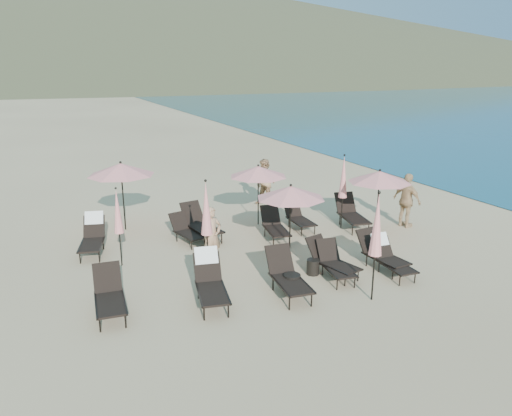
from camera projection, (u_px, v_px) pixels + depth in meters
name	position (u px, v px, depth m)	size (l,w,h in m)	color
ground	(325.00, 279.00, 13.40)	(800.00, 800.00, 0.00)	#D6BA8C
volcanic_headland	(154.00, 25.00, 297.92)	(690.00, 690.00, 55.00)	brown
lounger_0	(109.00, 295.00, 11.45)	(0.82, 1.77, 0.99)	black
lounger_1	(210.00, 280.00, 12.04)	(1.02, 1.92, 1.14)	black
lounger_2	(288.00, 275.00, 12.44)	(0.89, 1.87, 1.04)	black
lounger_3	(335.00, 263.00, 13.36)	(0.85, 1.64, 0.90)	black
lounger_4	(331.00, 259.00, 13.56)	(0.97, 1.72, 0.93)	black
lounger_5	(380.00, 253.00, 14.02)	(0.76, 1.72, 0.96)	black
lounger_6	(93.00, 236.00, 15.16)	(1.06, 1.86, 1.10)	black
lounger_7	(186.00, 230.00, 16.00)	(0.89, 1.59, 0.86)	black
lounger_8	(201.00, 223.00, 16.39)	(0.99, 1.94, 1.07)	black
lounger_9	(275.00, 225.00, 16.33)	(0.94, 1.76, 0.96)	black
lounger_10	(298.00, 217.00, 17.29)	(0.69, 1.61, 0.91)	black
lounger_11	(351.00, 213.00, 17.49)	(1.10, 1.96, 1.07)	black
lounger_12	(390.00, 257.00, 13.64)	(0.69, 1.61, 0.98)	black
umbrella_open_0	(291.00, 192.00, 14.53)	(2.04, 2.04, 2.20)	black
umbrella_open_1	(380.00, 177.00, 16.35)	(2.08, 2.08, 2.24)	black
umbrella_open_2	(121.00, 169.00, 16.71)	(2.24, 2.24, 2.41)	black
umbrella_open_3	(258.00, 171.00, 17.32)	(2.04, 2.04, 2.19)	black
umbrella_closed_0	(377.00, 226.00, 11.69)	(0.32, 0.32, 2.75)	black
umbrella_closed_1	(343.00, 177.00, 16.93)	(0.31, 0.31, 2.63)	black
umbrella_closed_2	(118.00, 212.00, 13.82)	(0.27, 0.27, 2.31)	black
umbrella_closed_3	(206.00, 209.00, 13.23)	(0.31, 0.31, 2.66)	black
side_table_0	(292.00, 283.00, 12.61)	(0.44, 0.44, 0.46)	black
side_table_1	(313.00, 267.00, 13.63)	(0.35, 0.35, 0.43)	black
beachgoer_a	(212.00, 236.00, 14.11)	(0.63, 0.41, 1.73)	tan
beachgoer_b	(265.00, 183.00, 19.99)	(0.92, 0.71, 1.88)	#A97E57
beachgoer_c	(407.00, 200.00, 17.37)	(1.12, 0.47, 1.91)	tan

